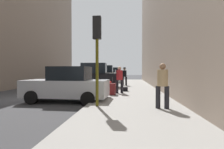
% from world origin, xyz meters
% --- Properties ---
extents(ground_plane, '(120.00, 120.00, 0.00)m').
position_xyz_m(ground_plane, '(0.00, 0.00, 0.00)').
color(ground_plane, '#38383A').
extents(sidewalk, '(4.00, 40.00, 0.15)m').
position_xyz_m(sidewalk, '(6.00, 0.00, 0.07)').
color(sidewalk, gray).
rests_on(sidewalk, ground_plane).
extents(parked_silver_sedan, '(4.26, 2.17, 1.79)m').
position_xyz_m(parked_silver_sedan, '(2.65, -0.69, 0.85)').
color(parked_silver_sedan, '#B7BABF').
rests_on(parked_silver_sedan, ground_plane).
extents(parked_black_suv, '(4.67, 2.19, 2.25)m').
position_xyz_m(parked_black_suv, '(2.65, 5.60, 1.03)').
color(parked_black_suv, black).
rests_on(parked_black_suv, ground_plane).
extents(parked_white_van, '(4.64, 2.15, 2.25)m').
position_xyz_m(parked_white_van, '(2.65, 11.83, 1.03)').
color(parked_white_van, silver).
rests_on(parked_white_van, ground_plane).
extents(parked_gray_coupe, '(4.21, 2.08, 1.79)m').
position_xyz_m(parked_gray_coupe, '(2.65, 17.67, 0.85)').
color(parked_gray_coupe, slate).
rests_on(parked_gray_coupe, ground_plane).
extents(parked_bronze_suv, '(4.66, 2.19, 2.25)m').
position_xyz_m(parked_bronze_suv, '(2.65, 24.04, 1.03)').
color(parked_bronze_suv, brown).
rests_on(parked_bronze_suv, ground_plane).
extents(fire_hydrant, '(0.42, 0.22, 0.70)m').
position_xyz_m(fire_hydrant, '(4.45, 3.11, 0.50)').
color(fire_hydrant, red).
rests_on(fire_hydrant, sidewalk).
extents(traffic_light, '(0.32, 0.32, 3.60)m').
position_xyz_m(traffic_light, '(4.50, -2.42, 2.76)').
color(traffic_light, '#514C0F').
rests_on(traffic_light, sidewalk).
extents(pedestrian_in_red_jacket, '(0.53, 0.49, 1.71)m').
position_xyz_m(pedestrian_in_red_jacket, '(5.19, 1.76, 1.10)').
color(pedestrian_in_red_jacket, black).
rests_on(pedestrian_in_red_jacket, sidewalk).
extents(pedestrian_in_tan_coat, '(0.52, 0.44, 1.71)m').
position_xyz_m(pedestrian_in_tan_coat, '(7.04, -2.64, 1.10)').
color(pedestrian_in_tan_coat, black).
rests_on(pedestrian_in_tan_coat, sidewalk).
extents(pedestrian_with_fedora, '(0.51, 0.43, 1.78)m').
position_xyz_m(pedestrian_with_fedora, '(5.38, 7.78, 1.14)').
color(pedestrian_with_fedora, black).
rests_on(pedestrian_with_fedora, sidewalk).
extents(rolling_suitcase, '(0.39, 0.58, 1.04)m').
position_xyz_m(rolling_suitcase, '(4.81, 1.02, 0.49)').
color(rolling_suitcase, '#591414').
rests_on(rolling_suitcase, sidewalk).
extents(duffel_bag, '(0.32, 0.44, 0.28)m').
position_xyz_m(duffel_bag, '(5.56, 2.98, 0.29)').
color(duffel_bag, black).
rests_on(duffel_bag, sidewalk).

